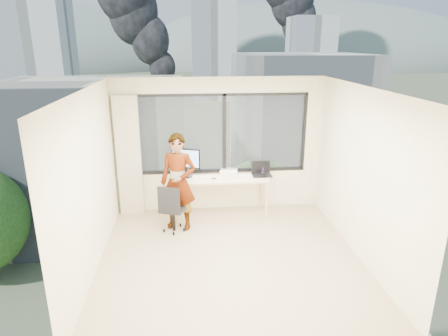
{
  "coord_description": "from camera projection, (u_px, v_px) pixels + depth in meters",
  "views": [
    {
      "loc": [
        -0.61,
        -5.33,
        3.2
      ],
      "look_at": [
        0.0,
        1.0,
        1.15
      ],
      "focal_mm": 31.29,
      "sensor_mm": 36.0,
      "label": 1
    }
  ],
  "objects": [
    {
      "name": "floor",
      "position": [
        230.0,
        258.0,
        6.09
      ],
      "size": [
        4.0,
        4.0,
        0.01
      ],
      "primitive_type": "cube",
      "color": "tan",
      "rests_on": "ground"
    },
    {
      "name": "ceiling",
      "position": [
        231.0,
        89.0,
        5.29
      ],
      "size": [
        4.0,
        4.0,
        0.01
      ],
      "primitive_type": "cube",
      "color": "white",
      "rests_on": "ground"
    },
    {
      "name": "wall_front",
      "position": [
        253.0,
        248.0,
        3.79
      ],
      "size": [
        4.0,
        0.01,
        2.6
      ],
      "primitive_type": "cube",
      "color": "beige",
      "rests_on": "ground"
    },
    {
      "name": "wall_left",
      "position": [
        90.0,
        184.0,
        5.51
      ],
      "size": [
        0.01,
        4.0,
        2.6
      ],
      "primitive_type": "cube",
      "color": "beige",
      "rests_on": "ground"
    },
    {
      "name": "wall_right",
      "position": [
        362.0,
        175.0,
        5.87
      ],
      "size": [
        0.01,
        4.0,
        2.6
      ],
      "primitive_type": "cube",
      "color": "beige",
      "rests_on": "ground"
    },
    {
      "name": "window_wall",
      "position": [
        222.0,
        134.0,
        7.52
      ],
      "size": [
        3.3,
        0.16,
        1.55
      ],
      "primitive_type": null,
      "color": "black",
      "rests_on": "ground"
    },
    {
      "name": "curtain",
      "position": [
        129.0,
        156.0,
        7.36
      ],
      "size": [
        0.45,
        0.14,
        2.3
      ],
      "primitive_type": "cube",
      "color": "beige",
      "rests_on": "floor"
    },
    {
      "name": "desk",
      "position": [
        221.0,
        196.0,
        7.54
      ],
      "size": [
        1.8,
        0.6,
        0.75
      ],
      "primitive_type": "cube",
      "color": "beige",
      "rests_on": "floor"
    },
    {
      "name": "chair",
      "position": [
        173.0,
        207.0,
        6.83
      ],
      "size": [
        0.58,
        0.58,
        0.9
      ],
      "primitive_type": null,
      "rotation": [
        0.0,
        0.0,
        -0.33
      ],
      "color": "black",
      "rests_on": "floor"
    },
    {
      "name": "person",
      "position": [
        178.0,
        182.0,
        6.83
      ],
      "size": [
        0.72,
        0.57,
        1.73
      ],
      "primitive_type": "imported",
      "rotation": [
        0.0,
        0.0,
        -0.27
      ],
      "color": "#2D2D33",
      "rests_on": "floor"
    },
    {
      "name": "monitor",
      "position": [
        186.0,
        162.0,
        7.39
      ],
      "size": [
        0.58,
        0.31,
        0.57
      ],
      "primitive_type": null,
      "rotation": [
        0.0,
        0.0,
        -0.35
      ],
      "color": "black",
      "rests_on": "desk"
    },
    {
      "name": "game_console",
      "position": [
        229.0,
        172.0,
        7.63
      ],
      "size": [
        0.38,
        0.34,
        0.08
      ],
      "primitive_type": "cube",
      "rotation": [
        0.0,
        0.0,
        -0.21
      ],
      "color": "white",
      "rests_on": "desk"
    },
    {
      "name": "laptop",
      "position": [
        262.0,
        170.0,
        7.49
      ],
      "size": [
        0.37,
        0.39,
        0.24
      ],
      "primitive_type": null,
      "rotation": [
        0.0,
        0.0,
        0.01
      ],
      "color": "black",
      "rests_on": "desk"
    },
    {
      "name": "cellphone",
      "position": [
        214.0,
        179.0,
        7.34
      ],
      "size": [
        0.11,
        0.06,
        0.01
      ],
      "primitive_type": "cube",
      "rotation": [
        0.0,
        0.0,
        -0.21
      ],
      "color": "black",
      "rests_on": "desk"
    },
    {
      "name": "pen_cup",
      "position": [
        263.0,
        175.0,
        7.42
      ],
      "size": [
        0.1,
        0.1,
        0.09
      ],
      "primitive_type": "cylinder",
      "rotation": [
        0.0,
        0.0,
        0.37
      ],
      "color": "black",
      "rests_on": "desk"
    },
    {
      "name": "handbag",
      "position": [
        260.0,
        168.0,
        7.71
      ],
      "size": [
        0.26,
        0.19,
        0.18
      ],
      "primitive_type": "ellipsoid",
      "rotation": [
        0.0,
        0.0,
        -0.33
      ],
      "color": "#0C4C3E",
      "rests_on": "desk"
    },
    {
      "name": "exterior_ground",
      "position": [
        188.0,
        99.0,
        124.06
      ],
      "size": [
        400.0,
        400.0,
        0.04
      ],
      "primitive_type": "cube",
      "color": "#515B3D",
      "rests_on": "ground"
    },
    {
      "name": "near_bldg_a",
      "position": [
        97.0,
        159.0,
        35.84
      ],
      "size": [
        16.0,
        12.0,
        14.0
      ],
      "primitive_type": "cube",
      "color": "#EDE8C6",
      "rests_on": "exterior_ground"
    },
    {
      "name": "near_bldg_b",
      "position": [
        297.0,
        126.0,
        45.01
      ],
      "size": [
        14.0,
        13.0,
        16.0
      ],
      "primitive_type": "cube",
      "color": "silver",
      "rests_on": "exterior_ground"
    },
    {
      "name": "far_tower_a",
      "position": [
        40.0,
        56.0,
        92.89
      ],
      "size": [
        14.0,
        14.0,
        28.0
      ],
      "primitive_type": "cube",
      "color": "silver",
      "rests_on": "exterior_ground"
    },
    {
      "name": "far_tower_b",
      "position": [
        213.0,
        50.0,
        120.17
      ],
      "size": [
        13.0,
        13.0,
        30.0
      ],
      "primitive_type": "cube",
      "color": "silver",
      "rests_on": "exterior_ground"
    },
    {
      "name": "far_tower_c",
      "position": [
        310.0,
        54.0,
        143.08
      ],
      "size": [
        15.0,
        15.0,
        26.0
      ],
      "primitive_type": "cube",
      "color": "silver",
      "rests_on": "exterior_ground"
    },
    {
      "name": "far_tower_d",
      "position": [
        24.0,
        60.0,
        143.64
      ],
      "size": [
        16.0,
        14.0,
        22.0
      ],
      "primitive_type": "cube",
      "color": "silver",
      "rests_on": "exterior_ground"
    },
    {
      "name": "hill_a",
      "position": [
        31.0,
        65.0,
        302.61
      ],
      "size": [
        288.0,
        216.0,
        90.0
      ],
      "primitive_type": "ellipsoid",
      "color": "slate",
      "rests_on": "exterior_ground"
    },
    {
      "name": "hill_b",
      "position": [
        307.0,
        64.0,
        322.57
      ],
      "size": [
        300.0,
        220.0,
        96.0
      ],
      "primitive_type": "ellipsoid",
      "color": "slate",
      "rests_on": "exterior_ground"
    },
    {
      "name": "tree_b",
      "position": [
        259.0,
        239.0,
        26.42
      ],
      "size": [
        7.6,
        7.6,
        9.0
      ],
      "primitive_type": null,
      "color": "#1F4A18",
      "rests_on": "exterior_ground"
    },
    {
      "name": "tree_c",
      "position": [
        369.0,
        145.0,
        48.74
      ],
      "size": [
        8.4,
        8.4,
        10.0
      ],
      "primitive_type": null,
      "color": "#1F4A18",
      "rests_on": "exterior_ground"
    }
  ]
}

